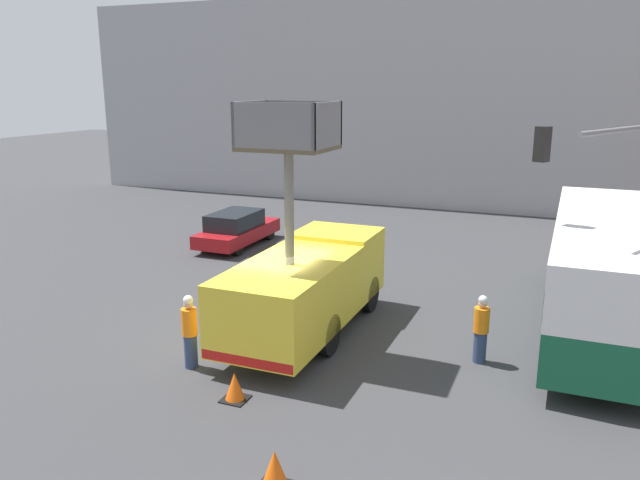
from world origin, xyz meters
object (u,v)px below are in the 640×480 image
at_px(traffic_light_pole, 630,201).
at_px(traffic_cone_near_truck, 235,387).
at_px(road_worker_directing, 481,329).
at_px(parked_car_curbside, 237,229).
at_px(utility_truck, 306,281).
at_px(city_bus, 602,265).
at_px(traffic_cone_mid_road, 275,471).
at_px(road_worker_near_truck, 190,332).

xyz_separation_m(traffic_light_pole, traffic_cone_near_truck, (-7.69, -5.25, -3.78)).
distance_m(road_worker_directing, parked_car_curbside, 13.65).
relative_size(traffic_light_pole, parked_car_curbside, 1.32).
bearing_deg(traffic_light_pole, utility_truck, -171.10).
bearing_deg(traffic_cone_near_truck, parked_car_curbside, 119.43).
xyz_separation_m(utility_truck, city_bus, (7.41, 3.46, 0.35)).
xyz_separation_m(utility_truck, road_worker_directing, (4.70, -0.04, -0.65)).
relative_size(traffic_light_pole, traffic_cone_mid_road, 8.00).
height_order(traffic_light_pole, road_worker_directing, traffic_light_pole).
height_order(utility_truck, traffic_light_pole, utility_truck).
distance_m(road_worker_near_truck, road_worker_directing, 7.12).
xyz_separation_m(road_worker_near_truck, traffic_cone_mid_road, (4.00, -3.49, -0.57)).
relative_size(utility_truck, traffic_light_pole, 1.14).
relative_size(road_worker_directing, parked_car_curbside, 0.38).
distance_m(road_worker_directing, traffic_cone_mid_road, 6.94).
xyz_separation_m(traffic_light_pole, road_worker_near_truck, (-9.50, -4.22, -3.15)).
height_order(utility_truck, traffic_cone_near_truck, utility_truck).
bearing_deg(city_bus, traffic_cone_mid_road, 132.61).
bearing_deg(road_worker_near_truck, traffic_light_pole, 71.23).
bearing_deg(city_bus, traffic_cone_near_truck, 115.53).
relative_size(road_worker_near_truck, road_worker_directing, 1.06).
relative_size(city_bus, road_worker_directing, 6.14).
distance_m(city_bus, parked_car_curbside, 14.64).
distance_m(utility_truck, traffic_cone_near_truck, 4.21).
bearing_deg(utility_truck, parked_car_curbside, 130.58).
xyz_separation_m(utility_truck, traffic_cone_mid_road, (2.23, -6.51, -1.16)).
height_order(city_bus, road_worker_directing, city_bus).
height_order(traffic_cone_mid_road, parked_car_curbside, parked_car_curbside).
distance_m(traffic_light_pole, traffic_cone_near_truck, 10.05).
bearing_deg(traffic_cone_mid_road, road_worker_near_truck, 138.86).
distance_m(city_bus, traffic_cone_near_truck, 10.64).
distance_m(city_bus, traffic_cone_mid_road, 11.34).
xyz_separation_m(city_bus, road_worker_near_truck, (-9.18, -6.48, -0.94)).
relative_size(utility_truck, parked_car_curbside, 1.50).
bearing_deg(road_worker_near_truck, traffic_cone_near_truck, 17.72).
bearing_deg(parked_car_curbside, road_worker_directing, -34.36).
distance_m(traffic_cone_near_truck, traffic_cone_mid_road, 3.31).
bearing_deg(city_bus, road_worker_near_truck, 105.26).
relative_size(traffic_light_pole, traffic_cone_near_truck, 9.39).
bearing_deg(traffic_light_pole, city_bus, 97.98).
bearing_deg(traffic_cone_near_truck, city_bus, 45.47).
bearing_deg(traffic_cone_mid_road, city_bus, 62.54).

